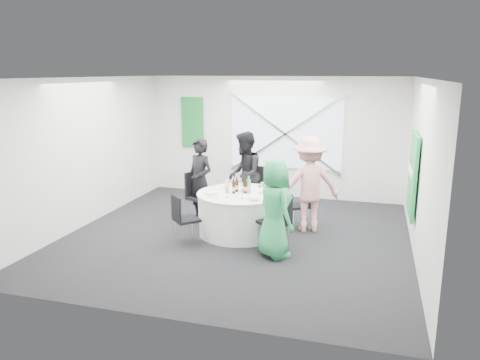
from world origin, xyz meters
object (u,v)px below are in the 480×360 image
(chair_front_right, at_px, (277,218))
(person_man_back, at_px, (244,175))
(banquet_table, at_px, (240,213))
(green_water_bottle, at_px, (249,186))
(chair_back, at_px, (256,187))
(chair_back_right, at_px, (302,201))
(clear_water_bottle, at_px, (227,187))
(person_man_back_left, at_px, (200,181))
(person_woman_pink, at_px, (309,184))
(chair_front_left, at_px, (182,216))
(person_woman_green, at_px, (275,208))
(chair_back_left, at_px, (197,192))

(chair_front_right, height_order, person_man_back, person_man_back)
(banquet_table, relative_size, green_water_bottle, 5.06)
(chair_back, relative_size, chair_back_right, 1.21)
(clear_water_bottle, bearing_deg, person_man_back_left, 143.99)
(person_man_back, bearing_deg, chair_front_right, 20.25)
(person_woman_pink, bearing_deg, chair_back, -50.21)
(chair_front_right, relative_size, chair_front_left, 1.11)
(person_woman_green, distance_m, clear_water_bottle, 1.34)
(chair_front_left, distance_m, clear_water_bottle, 1.00)
(chair_back, relative_size, clear_water_bottle, 3.49)
(chair_front_right, xyz_separation_m, chair_front_left, (-1.63, -0.12, -0.06))
(chair_back, distance_m, chair_back_left, 1.20)
(chair_front_right, distance_m, green_water_bottle, 1.05)
(chair_back_left, xyz_separation_m, chair_front_left, (0.23, -1.30, -0.07))
(chair_front_left, xyz_separation_m, green_water_bottle, (0.94, 0.85, 0.38))
(chair_back_right, height_order, chair_front_left, chair_front_left)
(banquet_table, xyz_separation_m, chair_back_right, (1.02, 0.70, 0.11))
(chair_front_left, bearing_deg, chair_front_right, -130.87)
(chair_back, xyz_separation_m, person_woman_green, (0.80, -1.99, 0.19))
(chair_back_left, relative_size, chair_front_left, 1.13)
(chair_back, height_order, clear_water_bottle, clear_water_bottle)
(chair_back_left, bearing_deg, person_man_back, -31.86)
(chair_back_left, relative_size, chair_back_right, 1.15)
(green_water_bottle, xyz_separation_m, clear_water_bottle, (-0.37, -0.13, -0.01))
(chair_front_right, xyz_separation_m, person_woman_pink, (0.35, 1.17, 0.32))
(banquet_table, xyz_separation_m, chair_back_left, (-1.02, 0.50, 0.19))
(chair_back_left, distance_m, chair_back_right, 2.05)
(chair_back_left, relative_size, person_woman_pink, 0.55)
(chair_back_right, relative_size, chair_front_left, 0.98)
(person_woman_pink, height_order, green_water_bottle, person_woman_pink)
(person_woman_green, xyz_separation_m, clear_water_bottle, (-1.05, 0.82, 0.08))
(chair_back_left, height_order, person_man_back_left, person_man_back_left)
(chair_back_left, bearing_deg, chair_front_right, -96.36)
(person_woman_pink, bearing_deg, chair_back_right, -75.78)
(chair_back_left, height_order, chair_back_right, chair_back_left)
(person_man_back, distance_m, person_woman_pink, 1.47)
(banquet_table, height_order, chair_front_right, chair_front_right)
(person_man_back_left, relative_size, person_woman_pink, 0.93)
(chair_back_left, distance_m, person_man_back_left, 0.27)
(chair_back_left, bearing_deg, green_water_bottle, -84.99)
(person_man_back_left, xyz_separation_m, person_woman_green, (1.78, -1.35, -0.03))
(chair_back_right, bearing_deg, person_woman_pink, 2.54)
(chair_back_left, distance_m, person_woman_pink, 2.22)
(person_woman_pink, bearing_deg, person_woman_green, 53.45)
(person_man_back_left, xyz_separation_m, person_man_back, (0.74, 0.56, 0.05))
(chair_front_right, relative_size, person_man_back, 0.55)
(chair_front_right, bearing_deg, chair_back, -116.42)
(chair_back_right, distance_m, person_man_back_left, 2.01)
(clear_water_bottle, bearing_deg, chair_front_left, -128.34)
(green_water_bottle, bearing_deg, chair_front_right, -46.73)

